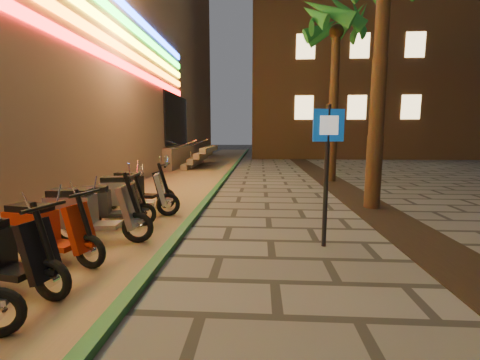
# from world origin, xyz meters

# --- Properties ---
(parking_strip) EXTENTS (3.40, 60.00, 0.01)m
(parking_strip) POSITION_xyz_m (-2.60, 10.00, 0.01)
(parking_strip) COLOR #8C7251
(parking_strip) RESTS_ON ground
(green_curb) EXTENTS (0.18, 60.00, 0.10)m
(green_curb) POSITION_xyz_m (-0.90, 10.00, 0.05)
(green_curb) COLOR #225C2E
(green_curb) RESTS_ON ground
(planting_strip) EXTENTS (1.20, 40.00, 0.02)m
(planting_strip) POSITION_xyz_m (3.60, 5.00, 0.01)
(planting_strip) COLOR black
(planting_strip) RESTS_ON ground
(apartment_block) EXTENTS (18.00, 16.06, 25.00)m
(apartment_block) POSITION_xyz_m (9.00, 32.00, 12.50)
(apartment_block) COLOR brown
(apartment_block) RESTS_ON ground
(palm_d) EXTENTS (2.97, 3.02, 7.16)m
(palm_d) POSITION_xyz_m (3.60, 12.00, 5.94)
(palm_d) COLOR #472D19
(palm_d) RESTS_ON ground
(pedestrian_sign) EXTENTS (0.53, 0.13, 2.43)m
(pedestrian_sign) POSITION_xyz_m (1.75, 3.94, 1.57)
(pedestrian_sign) COLOR black
(pedestrian_sign) RESTS_ON ground
(scooter_8) EXTENTS (1.66, 0.76, 1.17)m
(scooter_8) POSITION_xyz_m (-2.58, 2.93, 0.51)
(scooter_8) COLOR black
(scooter_8) RESTS_ON ground
(scooter_9) EXTENTS (1.83, 0.67, 1.28)m
(scooter_9) POSITION_xyz_m (-2.41, 3.83, 0.56)
(scooter_9) COLOR black
(scooter_9) RESTS_ON ground
(scooter_10) EXTENTS (1.63, 0.80, 1.15)m
(scooter_10) POSITION_xyz_m (-2.57, 4.77, 0.50)
(scooter_10) COLOR black
(scooter_10) RESTS_ON ground
(scooter_11) EXTENTS (1.80, 0.83, 1.27)m
(scooter_11) POSITION_xyz_m (-2.39, 5.65, 0.55)
(scooter_11) COLOR black
(scooter_11) RESTS_ON ground
(scooter_12) EXTENTS (1.72, 0.68, 1.21)m
(scooter_12) POSITION_xyz_m (-2.65, 6.76, 0.52)
(scooter_12) COLOR black
(scooter_12) RESTS_ON ground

